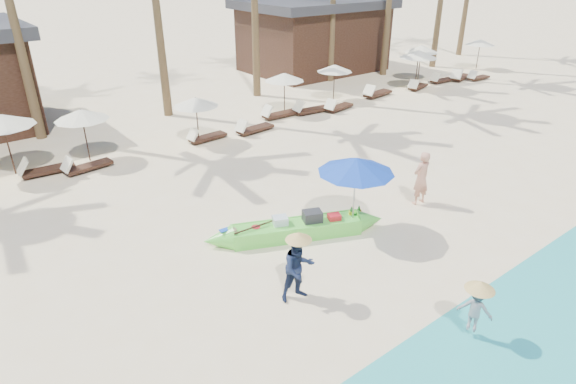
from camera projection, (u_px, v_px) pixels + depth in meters
ground at (341, 269)px, 11.46m from camera, size 240.00×240.00×0.00m
green_canoe at (297, 229)px, 12.70m from camera, size 5.14×2.50×0.69m
tourist at (421, 178)px, 14.17m from camera, size 0.63×0.43×1.65m
vendor_green at (298, 268)px, 10.17m from camera, size 0.84×0.71×1.54m
vendor_yellow at (476, 308)px, 9.14m from camera, size 0.61×0.75×1.01m
blue_umbrella at (356, 165)px, 12.21m from camera, size 1.99×1.99×2.14m
resort_parasol_4 at (1, 120)px, 15.64m from camera, size 2.05×2.05×2.11m
lounger_4_right at (44, 169)px, 16.34m from camera, size 1.80×0.66×0.60m
resort_parasol_5 at (81, 115)px, 16.79m from camera, size 1.87×1.87×1.92m
lounger_5_left at (85, 166)px, 16.60m from camera, size 1.73×0.71×0.57m
resort_parasol_6 at (196, 102)px, 18.56m from camera, size 1.78×1.78×1.83m
lounger_6_left at (205, 137)px, 19.31m from camera, size 1.69×0.63×0.56m
lounger_6_right at (253, 128)px, 20.22m from camera, size 1.80×0.70×0.60m
resort_parasol_7 at (284, 77)px, 22.12m from camera, size 1.84×1.84×1.90m
lounger_7_left at (278, 114)px, 22.08m from camera, size 1.82×0.58×0.62m
lounger_7_right at (310, 109)px, 22.71m from camera, size 1.88×0.74×0.62m
resort_parasol_8 at (335, 68)px, 24.12m from camera, size 1.78×1.78×1.83m
lounger_8_left at (338, 107)px, 23.13m from camera, size 1.78×0.82×0.58m
resort_parasol_9 at (419, 54)px, 26.08m from camera, size 2.08×2.08×2.15m
lounger_9_left at (376, 93)px, 25.38m from camera, size 1.97×0.82×0.65m
lounger_9_right at (417, 86)px, 26.81m from camera, size 1.72×0.91×0.56m
resort_parasol_10 at (421, 49)px, 27.96m from camera, size 2.00×2.00×2.07m
lounger_10_left at (441, 80)px, 28.22m from camera, size 1.70×0.60×0.57m
lounger_10_right at (460, 77)px, 28.80m from camera, size 2.03×1.09×0.66m
resort_parasol_11 at (481, 42)px, 31.08m from camera, size 1.85×1.85×1.90m
lounger_11_left at (478, 77)px, 28.82m from camera, size 1.66×0.55×0.56m
pavilion_east at (313, 35)px, 30.61m from camera, size 8.80×6.60×4.30m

